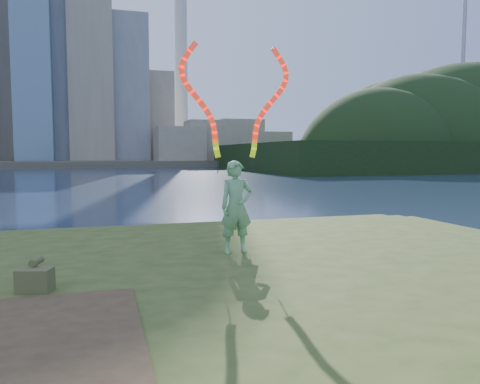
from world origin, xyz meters
name	(u,v)px	position (x,y,z in m)	size (l,w,h in m)	color
ground	(162,304)	(0.00, 0.00, 0.00)	(320.00, 320.00, 0.00)	#192640
grassy_knoll	(186,335)	(0.00, -2.30, 0.34)	(20.00, 18.00, 0.80)	#39491A
far_shore	(103,163)	(0.00, 95.00, 0.60)	(320.00, 40.00, 1.20)	#4D4838
wooded_hill	(457,167)	(59.57, 59.96, 0.16)	(78.00, 50.00, 63.00)	black
woman_with_ribbons	(236,175)	(1.37, 0.15, 2.20)	(2.06, 0.44, 4.05)	#126D18
canvas_bag	(35,279)	(-1.82, -1.41, 0.97)	(0.49, 0.55, 0.41)	#49502E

